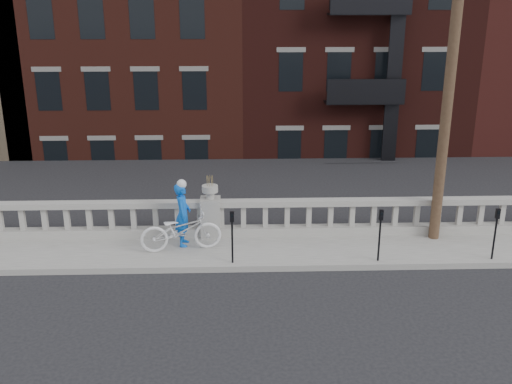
% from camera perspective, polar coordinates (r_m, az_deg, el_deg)
% --- Properties ---
extents(ground, '(120.00, 120.00, 0.00)m').
position_cam_1_polar(ground, '(12.62, -5.26, -11.83)').
color(ground, black).
rests_on(ground, ground).
extents(sidewalk, '(32.00, 2.20, 0.15)m').
position_cam_1_polar(sidewalk, '(15.26, -4.65, -5.97)').
color(sidewalk, gray).
rests_on(sidewalk, ground).
extents(balustrade, '(28.00, 0.34, 1.03)m').
position_cam_1_polar(balustrade, '(15.92, -4.55, -2.72)').
color(balustrade, gray).
rests_on(balustrade, sidewalk).
extents(planter_pedestal, '(0.55, 0.55, 1.76)m').
position_cam_1_polar(planter_pedestal, '(15.85, -4.57, -2.08)').
color(planter_pedestal, gray).
rests_on(planter_pedestal, sidewalk).
extents(lower_level, '(80.00, 44.00, 20.80)m').
position_cam_1_polar(lower_level, '(34.16, -2.27, 11.90)').
color(lower_level, '#605E59').
rests_on(lower_level, ground).
extents(utility_pole, '(1.60, 0.28, 10.00)m').
position_cam_1_polar(utility_pole, '(15.54, 19.09, 13.28)').
color(utility_pole, '#422D1E').
rests_on(utility_pole, sidewalk).
extents(parking_meter_b, '(0.10, 0.09, 1.36)m').
position_cam_1_polar(parking_meter_b, '(14.10, -2.40, -3.94)').
color(parking_meter_b, black).
rests_on(parking_meter_b, sidewalk).
extents(parking_meter_c, '(0.10, 0.09, 1.36)m').
position_cam_1_polar(parking_meter_c, '(14.53, 12.30, -3.68)').
color(parking_meter_c, black).
rests_on(parking_meter_c, sidewalk).
extents(parking_meter_d, '(0.10, 0.09, 1.36)m').
position_cam_1_polar(parking_meter_d, '(15.50, 22.86, -3.34)').
color(parking_meter_d, black).
rests_on(parking_meter_d, sidewalk).
extents(bicycle, '(2.21, 1.10, 1.11)m').
position_cam_1_polar(bicycle, '(15.05, -7.52, -3.81)').
color(bicycle, silver).
rests_on(bicycle, sidewalk).
extents(cyclist, '(0.42, 0.64, 1.73)m').
position_cam_1_polar(cyclist, '(15.27, -7.34, -2.24)').
color(cyclist, blue).
rests_on(cyclist, sidewalk).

